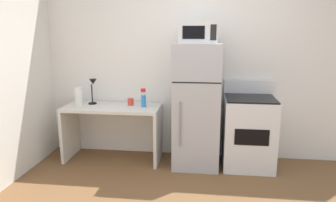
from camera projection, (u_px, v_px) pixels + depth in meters
name	position (u px, v px, depth m)	size (l,w,h in m)	color
wall_back_white	(202.00, 64.00, 4.31)	(5.00, 0.10, 2.60)	white
desk	(113.00, 122.00, 4.28)	(1.29, 0.57, 0.75)	silver
desk_lamp	(93.00, 87.00, 4.29)	(0.14, 0.12, 0.35)	black
coffee_mug	(131.00, 102.00, 4.27)	(0.08, 0.08, 0.10)	#D83F33
paper_towel_roll	(79.00, 96.00, 4.29)	(0.11, 0.11, 0.24)	white
spray_bottle	(144.00, 100.00, 4.17)	(0.06, 0.06, 0.25)	#2D8CEA
refrigerator	(197.00, 106.00, 4.05)	(0.59, 0.65, 1.59)	#B7B7BC
microwave	(198.00, 32.00, 3.83)	(0.46, 0.35, 0.26)	silver
oven_range	(248.00, 132.00, 4.05)	(0.64, 0.61, 1.10)	white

